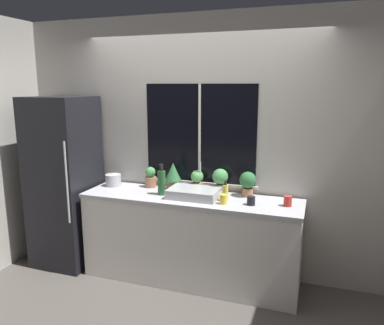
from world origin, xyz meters
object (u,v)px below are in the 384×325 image
at_px(potted_plant_left, 173,174).
at_px(potted_plant_far_right, 248,182).
at_px(refrigerator, 64,182).
at_px(sink, 194,193).
at_px(potted_plant_far_left, 151,178).
at_px(mug_black, 251,201).
at_px(mug_yellow, 223,199).
at_px(kettle, 113,180).
at_px(soap_bottle, 225,193).
at_px(potted_plant_right, 220,179).
at_px(bottle_tall, 162,182).
at_px(mug_red, 288,201).
at_px(potted_plant_center, 197,180).

relative_size(potted_plant_left, potted_plant_far_right, 1.15).
height_order(refrigerator, sink, refrigerator).
distance_m(refrigerator, potted_plant_far_left, 0.97).
relative_size(potted_plant_far_right, mug_black, 3.04).
distance_m(mug_yellow, kettle, 1.33).
xyz_separation_m(soap_bottle, mug_yellow, (0.00, -0.10, -0.04)).
bearing_deg(potted_plant_far_left, soap_bottle, -13.98).
height_order(sink, potted_plant_right, sink).
bearing_deg(potted_plant_far_right, sink, -156.88).
xyz_separation_m(bottle_tall, mug_red, (1.24, 0.04, -0.08)).
distance_m(potted_plant_right, kettle, 1.20).
distance_m(sink, potted_plant_center, 0.23).
bearing_deg(potted_plant_left, potted_plant_right, -0.00).
xyz_separation_m(potted_plant_center, potted_plant_far_right, (0.53, 0.00, 0.03)).
relative_size(potted_plant_left, soap_bottle, 1.44).
bearing_deg(sink, potted_plant_far_left, 159.62).
relative_size(potted_plant_far_right, kettle, 1.48).
relative_size(soap_bottle, kettle, 1.18).
bearing_deg(potted_plant_right, bottle_tall, -157.45).
height_order(potted_plant_right, kettle, potted_plant_right).
xyz_separation_m(potted_plant_far_right, mug_yellow, (-0.17, -0.32, -0.10)).
height_order(bottle_tall, mug_yellow, bottle_tall).
bearing_deg(kettle, mug_red, -3.19).
bearing_deg(refrigerator, potted_plant_far_left, 14.42).
relative_size(potted_plant_right, potted_plant_far_right, 1.04).
relative_size(mug_yellow, kettle, 0.54).
relative_size(potted_plant_far_right, soap_bottle, 1.26).
bearing_deg(soap_bottle, potted_plant_right, 116.81).
height_order(refrigerator, soap_bottle, refrigerator).
bearing_deg(sink, kettle, 172.79).
distance_m(potted_plant_far_left, potted_plant_right, 0.78).
height_order(potted_plant_far_left, soap_bottle, potted_plant_far_left).
xyz_separation_m(potted_plant_right, kettle, (-1.19, -0.09, -0.09)).
xyz_separation_m(potted_plant_center, soap_bottle, (0.36, -0.22, -0.03)).
xyz_separation_m(potted_plant_center, bottle_tall, (-0.30, -0.23, 0.01)).
bearing_deg(mug_red, mug_yellow, -167.37).
xyz_separation_m(mug_red, kettle, (-1.88, 0.11, 0.02)).
bearing_deg(mug_yellow, kettle, 169.86).
bearing_deg(mug_red, potted_plant_center, 168.43).
bearing_deg(potted_plant_far_right, potted_plant_left, 180.00).
height_order(potted_plant_left, mug_black, potted_plant_left).
bearing_deg(potted_plant_right, sink, -135.01).
xyz_separation_m(potted_plant_center, potted_plant_right, (0.25, -0.00, 0.04)).
xyz_separation_m(refrigerator, mug_red, (2.41, 0.05, 0.01)).
distance_m(potted_plant_left, mug_yellow, 0.72).
height_order(potted_plant_left, potted_plant_far_right, potted_plant_left).
relative_size(refrigerator, potted_plant_far_left, 8.39).
distance_m(potted_plant_center, mug_black, 0.67).
distance_m(mug_red, mug_yellow, 0.59).
height_order(potted_plant_left, bottle_tall, bottle_tall).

